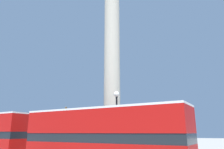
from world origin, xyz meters
TOP-DOWN VIEW (x-y plane):
  - monument_column at (0.00, 0.00)m, footprint 6.02×6.02m
  - bus_b at (3.08, -6.90)m, footprint 11.01×3.09m
  - equestrian_statue at (-8.21, 2.67)m, footprint 4.12×3.66m
  - street_lamp at (2.53, -3.81)m, footprint 0.44×0.44m

SIDE VIEW (x-z plane):
  - equestrian_statue at x=-8.21m, z-range -1.25..4.64m
  - bus_b at x=3.08m, z-range 0.23..4.40m
  - street_lamp at x=2.53m, z-range 0.47..6.34m
  - monument_column at x=0.00m, z-range -5.34..21.61m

